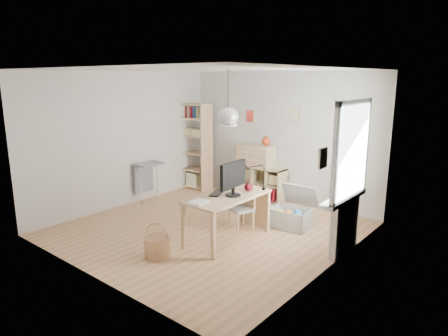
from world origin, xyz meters
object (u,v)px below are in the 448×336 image
Objects in this scene: drawer_chest at (256,155)px; chair at (243,207)px; cube_shelf at (256,184)px; storage_chest at (292,214)px; desk at (228,201)px; monitor at (233,177)px; tall_bookshelf at (194,143)px.

chair is at bearing -59.67° from drawer_chest.
cube_shelf is 1.74× the size of drawer_chest.
chair reaches higher than storage_chest.
chair is 0.90m from storage_chest.
drawer_chest is at bearing 114.48° from desk.
storage_chest is at bearing 69.59° from chair.
chair is 1.17× the size of monitor.
tall_bookshelf reaches higher than cube_shelf.
drawer_chest reaches higher than cube_shelf.
tall_bookshelf is 1.61m from drawer_chest.
chair is 0.91× the size of storage_chest.
desk reaches higher than cube_shelf.
cube_shelf is 1.91× the size of chair.
tall_bookshelf is 2.98m from chair.
tall_bookshelf reaches higher than drawer_chest.
drawer_chest is at bearing 8.59° from tall_bookshelf.
tall_bookshelf is 2.49× the size of drawer_chest.
storage_chest is 1.00× the size of drawer_chest.
desk is 1.07× the size of cube_shelf.
tall_bookshelf reaches higher than desk.
drawer_chest is (-1.08, 2.16, -0.11)m from monitor.
chair is 2.00m from drawer_chest.
chair is at bearing -29.83° from tall_bookshelf.
cube_shelf is 0.65m from drawer_chest.
monitor is at bearing -62.05° from drawer_chest.
drawer_chest is (-1.00, 2.19, 0.29)m from desk.
storage_chest is (1.53, -1.06, -0.07)m from cube_shelf.
cube_shelf is at bearing 112.48° from monitor.
storage_chest is at bearing 65.35° from monitor.
tall_bookshelf is at bearing -170.00° from drawer_chest.
drawer_chest is (-0.93, 1.68, 0.53)m from chair.
storage_chest is (0.51, 1.17, -0.43)m from desk.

